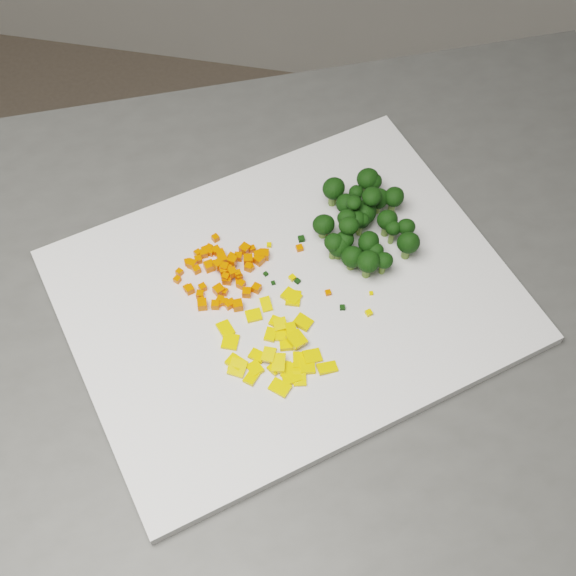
% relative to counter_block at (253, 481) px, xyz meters
% --- Properties ---
extents(counter_block, '(1.33, 1.15, 0.90)m').
position_rel_counter_block_xyz_m(counter_block, '(0.00, 0.00, 0.00)').
color(counter_block, '#454542').
rests_on(counter_block, ground).
extents(cutting_board, '(0.59, 0.58, 0.01)m').
position_rel_counter_block_xyz_m(cutting_board, '(0.04, 0.06, 0.46)').
color(cutting_board, silver).
rests_on(cutting_board, counter_block).
extents(carrot_pile, '(0.10, 0.10, 0.03)m').
position_rel_counter_block_xyz_m(carrot_pile, '(-0.03, 0.07, 0.48)').
color(carrot_pile, '#E94C02').
rests_on(carrot_pile, cutting_board).
extents(pepper_pile, '(0.12, 0.12, 0.02)m').
position_rel_counter_block_xyz_m(pepper_pile, '(0.05, -0.00, 0.47)').
color(pepper_pile, yellow).
rests_on(pepper_pile, cutting_board).
extents(broccoli_pile, '(0.13, 0.13, 0.06)m').
position_rel_counter_block_xyz_m(broccoli_pile, '(0.11, 0.16, 0.49)').
color(broccoli_pile, black).
rests_on(broccoli_pile, cutting_board).
extents(carrot_cube_0, '(0.01, 0.01, 0.01)m').
position_rel_counter_block_xyz_m(carrot_cube_0, '(-0.07, 0.07, 0.47)').
color(carrot_cube_0, '#E94C02').
rests_on(carrot_cube_0, carrot_pile).
extents(carrot_cube_1, '(0.01, 0.01, 0.01)m').
position_rel_counter_block_xyz_m(carrot_cube_1, '(-0.08, 0.06, 0.47)').
color(carrot_cube_1, '#E94C02').
rests_on(carrot_cube_1, carrot_pile).
extents(carrot_cube_2, '(0.01, 0.01, 0.01)m').
position_rel_counter_block_xyz_m(carrot_cube_2, '(-0.05, 0.07, 0.47)').
color(carrot_cube_2, '#E94C02').
rests_on(carrot_cube_2, carrot_pile).
extents(carrot_cube_3, '(0.01, 0.01, 0.01)m').
position_rel_counter_block_xyz_m(carrot_cube_3, '(-0.04, 0.09, 0.47)').
color(carrot_cube_3, '#E94C02').
rests_on(carrot_cube_3, carrot_pile).
extents(carrot_cube_4, '(0.01, 0.01, 0.01)m').
position_rel_counter_block_xyz_m(carrot_cube_4, '(-0.02, 0.08, 0.48)').
color(carrot_cube_4, '#E94C02').
rests_on(carrot_cube_4, carrot_pile).
extents(carrot_cube_5, '(0.01, 0.01, 0.01)m').
position_rel_counter_block_xyz_m(carrot_cube_5, '(-0.04, 0.02, 0.47)').
color(carrot_cube_5, '#E94C02').
rests_on(carrot_cube_5, carrot_pile).
extents(carrot_cube_6, '(0.01, 0.01, 0.01)m').
position_rel_counter_block_xyz_m(carrot_cube_6, '(-0.05, 0.03, 0.47)').
color(carrot_cube_6, '#E94C02').
rests_on(carrot_cube_6, carrot_pile).
extents(carrot_cube_7, '(0.01, 0.01, 0.01)m').
position_rel_counter_block_xyz_m(carrot_cube_7, '(-0.05, 0.04, 0.47)').
color(carrot_cube_7, '#E94C02').
rests_on(carrot_cube_7, carrot_pile).
extents(carrot_cube_8, '(0.01, 0.01, 0.01)m').
position_rel_counter_block_xyz_m(carrot_cube_8, '(-0.02, 0.03, 0.47)').
color(carrot_cube_8, '#E94C02').
rests_on(carrot_cube_8, carrot_pile).
extents(carrot_cube_9, '(0.01, 0.01, 0.01)m').
position_rel_counter_block_xyz_m(carrot_cube_9, '(0.01, 0.06, 0.47)').
color(carrot_cube_9, '#E94C02').
rests_on(carrot_cube_9, carrot_pile).
extents(carrot_cube_10, '(0.01, 0.01, 0.01)m').
position_rel_counter_block_xyz_m(carrot_cube_10, '(0.01, 0.10, 0.47)').
color(carrot_cube_10, '#E94C02').
rests_on(carrot_cube_10, carrot_pile).
extents(carrot_cube_11, '(0.01, 0.01, 0.01)m').
position_rel_counter_block_xyz_m(carrot_cube_11, '(-0.03, 0.07, 0.47)').
color(carrot_cube_11, '#E94C02').
rests_on(carrot_cube_11, carrot_pile).
extents(carrot_cube_12, '(0.01, 0.01, 0.01)m').
position_rel_counter_block_xyz_m(carrot_cube_12, '(-0.07, 0.09, 0.47)').
color(carrot_cube_12, '#E94C02').
rests_on(carrot_cube_12, carrot_pile).
extents(carrot_cube_13, '(0.01, 0.01, 0.01)m').
position_rel_counter_block_xyz_m(carrot_cube_13, '(-0.04, 0.07, 0.48)').
color(carrot_cube_13, '#E94C02').
rests_on(carrot_cube_13, carrot_pile).
extents(carrot_cube_14, '(0.01, 0.01, 0.01)m').
position_rel_counter_block_xyz_m(carrot_cube_14, '(-0.03, 0.03, 0.47)').
color(carrot_cube_14, '#E94C02').
rests_on(carrot_cube_14, carrot_pile).
extents(carrot_cube_15, '(0.01, 0.01, 0.01)m').
position_rel_counter_block_xyz_m(carrot_cube_15, '(-0.03, 0.07, 0.47)').
color(carrot_cube_15, '#E94C02').
rests_on(carrot_cube_15, carrot_pile).
extents(carrot_cube_16, '(0.01, 0.01, 0.01)m').
position_rel_counter_block_xyz_m(carrot_cube_16, '(0.00, 0.10, 0.47)').
color(carrot_cube_16, '#E94C02').
rests_on(carrot_cube_16, carrot_pile).
extents(carrot_cube_17, '(0.01, 0.01, 0.01)m').
position_rel_counter_block_xyz_m(carrot_cube_17, '(-0.07, 0.04, 0.47)').
color(carrot_cube_17, '#E94C02').
rests_on(carrot_cube_17, carrot_pile).
extents(carrot_cube_18, '(0.01, 0.01, 0.01)m').
position_rel_counter_block_xyz_m(carrot_cube_18, '(-0.01, 0.03, 0.47)').
color(carrot_cube_18, '#E94C02').
rests_on(carrot_cube_18, carrot_pile).
extents(carrot_cube_19, '(0.01, 0.01, 0.01)m').
position_rel_counter_block_xyz_m(carrot_cube_19, '(-0.03, 0.06, 0.47)').
color(carrot_cube_19, '#E94C02').
rests_on(carrot_cube_19, carrot_pile).
extents(carrot_cube_20, '(0.01, 0.01, 0.01)m').
position_rel_counter_block_xyz_m(carrot_cube_20, '(-0.03, 0.07, 0.48)').
color(carrot_cube_20, '#E94C02').
rests_on(carrot_cube_20, carrot_pile).
extents(carrot_cube_21, '(0.01, 0.01, 0.01)m').
position_rel_counter_block_xyz_m(carrot_cube_21, '(-0.01, 0.08, 0.47)').
color(carrot_cube_21, '#E94C02').
rests_on(carrot_cube_21, carrot_pile).
extents(carrot_cube_22, '(0.01, 0.01, 0.01)m').
position_rel_counter_block_xyz_m(carrot_cube_22, '(-0.03, 0.05, 0.47)').
color(carrot_cube_22, '#E94C02').
rests_on(carrot_cube_22, carrot_pile).
extents(carrot_cube_23, '(0.01, 0.01, 0.01)m').
position_rel_counter_block_xyz_m(carrot_cube_23, '(-0.02, 0.07, 0.48)').
color(carrot_cube_23, '#E94C02').
rests_on(carrot_cube_23, carrot_pile).
extents(carrot_cube_24, '(0.01, 0.01, 0.01)m').
position_rel_counter_block_xyz_m(carrot_cube_24, '(-0.04, 0.09, 0.47)').
color(carrot_cube_24, '#E94C02').
rests_on(carrot_cube_24, carrot_pile).
extents(carrot_cube_25, '(0.01, 0.01, 0.01)m').
position_rel_counter_block_xyz_m(carrot_cube_25, '(-0.06, 0.10, 0.47)').
color(carrot_cube_25, '#E94C02').
rests_on(carrot_cube_25, carrot_pile).
extents(carrot_cube_26, '(0.01, 0.01, 0.01)m').
position_rel_counter_block_xyz_m(carrot_cube_26, '(-0.01, 0.03, 0.47)').
color(carrot_cube_26, '#E94C02').
rests_on(carrot_cube_26, carrot_pile).
extents(carrot_cube_27, '(0.01, 0.01, 0.01)m').
position_rel_counter_block_xyz_m(carrot_cube_27, '(-0.06, 0.08, 0.47)').
color(carrot_cube_27, '#E94C02').
rests_on(carrot_cube_27, carrot_pile).
extents(carrot_cube_28, '(0.01, 0.01, 0.01)m').
position_rel_counter_block_xyz_m(carrot_cube_28, '(-0.01, 0.11, 0.47)').
color(carrot_cube_28, '#E94C02').
rests_on(carrot_cube_28, carrot_pile).
extents(carrot_cube_29, '(0.01, 0.01, 0.01)m').
position_rel_counter_block_xyz_m(carrot_cube_29, '(-0.01, 0.07, 0.48)').
color(carrot_cube_29, '#E94C02').
rests_on(carrot_cube_29, carrot_pile).
extents(carrot_cube_30, '(0.01, 0.01, 0.01)m').
position_rel_counter_block_xyz_m(carrot_cube_30, '(-0.04, 0.08, 0.47)').
color(carrot_cube_30, '#E94C02').
rests_on(carrot_cube_30, carrot_pile).
extents(carrot_cube_31, '(0.01, 0.01, 0.01)m').
position_rel_counter_block_xyz_m(carrot_cube_31, '(-0.03, 0.06, 0.47)').
color(carrot_cube_31, '#E94C02').
rests_on(carrot_cube_31, carrot_pile).
extents(carrot_cube_32, '(0.01, 0.01, 0.01)m').
position_rel_counter_block_xyz_m(carrot_cube_32, '(-0.05, 0.09, 0.47)').
color(carrot_cube_32, '#E94C02').
rests_on(carrot_cube_32, carrot_pile).
extents(carrot_cube_33, '(0.01, 0.01, 0.01)m').
position_rel_counter_block_xyz_m(carrot_cube_33, '(0.00, 0.10, 0.47)').
color(carrot_cube_33, '#E94C02').
rests_on(carrot_cube_33, carrot_pile).
extents(carrot_cube_34, '(0.01, 0.01, 0.01)m').
position_rel_counter_block_xyz_m(carrot_cube_34, '(-0.03, 0.04, 0.47)').
color(carrot_cube_34, '#E94C02').
rests_on(carrot_cube_34, carrot_pile).
extents(carrot_cube_35, '(0.01, 0.01, 0.01)m').
position_rel_counter_block_xyz_m(carrot_cube_35, '(-0.03, 0.07, 0.47)').
color(carrot_cube_35, '#E94C02').
rests_on(carrot_cube_35, carrot_pile).
extents(carrot_cube_36, '(0.01, 0.01, 0.01)m').
position_rel_counter_block_xyz_m(carrot_cube_36, '(-0.02, 0.03, 0.47)').
color(carrot_cube_36, '#E94C02').
rests_on(carrot_cube_36, carrot_pile).
extents(carrot_cube_37, '(0.01, 0.01, 0.01)m').
position_rel_counter_block_xyz_m(carrot_cube_37, '(-0.06, 0.10, 0.47)').
color(carrot_cube_37, '#E94C02').
rests_on(carrot_cube_37, carrot_pile).
extents(carrot_cube_38, '(0.01, 0.01, 0.01)m').
position_rel_counter_block_xyz_m(carrot_cube_38, '(-0.01, 0.09, 0.47)').
color(carrot_cube_38, '#E94C02').
rests_on(carrot_cube_38, carrot_pile).
extents(carrot_cube_39, '(0.01, 0.01, 0.01)m').
position_rel_counter_block_xyz_m(carrot_cube_39, '(-0.03, 0.09, 0.47)').
color(carrot_cube_39, '#E94C02').
rests_on(carrot_cube_39, carrot_pile).
extents(carrot_cube_40, '(0.01, 0.01, 0.01)m').
position_rel_counter_block_xyz_m(carrot_cube_40, '(-0.00, 0.08, 0.47)').
color(carrot_cube_40, '#E94C02').
rests_on(carrot_cube_40, carrot_pile).
extents(carrot_cube_41, '(0.01, 0.01, 0.01)m').
position_rel_counter_block_xyz_m(carrot_cube_41, '(-0.06, 0.07, 0.47)').
color(carrot_cube_41, '#E94C02').
rests_on(carrot_cube_41, carrot_pile).
extents(carrot_cube_42, '(0.01, 0.01, 0.01)m').
position_rel_counter_block_xyz_m(carrot_cube_42, '(-0.05, 0.10, 0.47)').
color(carrot_cube_42, '#E94C02').
rests_on(carrot_cube_42, carrot_pile).
extents(carrot_cube_43, '(0.01, 0.01, 0.01)m').
position_rel_counter_block_xyz_m(carrot_cube_43, '(-0.01, 0.11, 0.47)').
color(carrot_cube_43, '#E94C02').
rests_on(carrot_cube_43, carrot_pile).
extents(carrot_cube_44, '(0.01, 0.01, 0.01)m').
position_rel_counter_block_xyz_m(carrot_cube_44, '(-0.00, 0.05, 0.47)').
color(carrot_cube_44, '#E94C02').
rests_on(carrot_cube_44, carrot_pile).
extents(carrot_cube_45, '(0.01, 0.01, 0.01)m').
position_rel_counter_block_xyz_m(carrot_cube_45, '(-0.02, 0.09, 0.47)').
color(carrot_cube_45, '#E94C02').
rests_on(carrot_cube_45, carrot_pile).
extents(carrot_cube_46, '(0.01, 0.01, 0.01)m').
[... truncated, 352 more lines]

